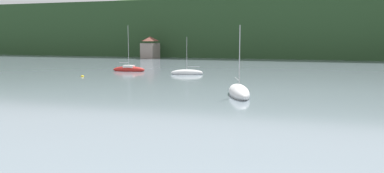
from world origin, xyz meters
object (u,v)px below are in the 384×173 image
object	(u,v)px
shore_building_west	(150,48)
sailboat_far_7	(187,73)
sailboat_far_6	(239,92)
mooring_buoy_mid	(82,77)
sailboat_far_0	(129,69)

from	to	relation	value
shore_building_west	sailboat_far_7	bearing A→B (deg)	-59.41
sailboat_far_6	sailboat_far_7	size ratio (longest dim) A/B	1.20
sailboat_far_6	sailboat_far_7	bearing A→B (deg)	-166.82
mooring_buoy_mid	sailboat_far_0	bearing A→B (deg)	76.71
shore_building_west	sailboat_far_0	distance (m)	38.87
sailboat_far_6	mooring_buoy_mid	distance (m)	26.82
shore_building_west	mooring_buoy_mid	distance (m)	47.83
sailboat_far_7	shore_building_west	bearing A→B (deg)	-76.34
sailboat_far_7	mooring_buoy_mid	bearing A→B (deg)	13.56
sailboat_far_0	mooring_buoy_mid	xyz separation A→B (m)	(-2.34, -9.90, -0.31)
sailboat_far_7	sailboat_far_0	bearing A→B (deg)	-28.21
sailboat_far_7	mooring_buoy_mid	distance (m)	15.27
sailboat_far_0	shore_building_west	bearing A→B (deg)	102.67
sailboat_far_0	sailboat_far_7	world-z (taller)	sailboat_far_0
sailboat_far_6	mooring_buoy_mid	size ratio (longest dim) A/B	15.48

